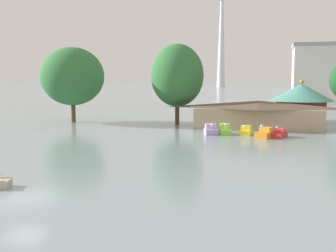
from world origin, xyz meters
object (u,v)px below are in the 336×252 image
object	(u,v)px
pedal_boat_lavender	(211,130)
boathouse	(258,114)
shoreline_tree_mid	(177,75)
pedal_boat_red	(280,134)
pedal_boat_orange	(265,133)
distant_broadcast_tower	(222,14)
shoreline_tree_tall_left	(72,76)
green_roof_pavilion	(301,101)
pedal_boat_yellow	(246,131)
pedal_boat_lime	(225,130)

from	to	relation	value
pedal_boat_lavender	boathouse	bearing A→B (deg)	124.25
pedal_boat_lavender	shoreline_tree_mid	bearing A→B (deg)	-163.23
pedal_boat_red	pedal_boat_orange	bearing A→B (deg)	-47.62
distant_broadcast_tower	pedal_boat_lavender	bearing A→B (deg)	-83.49
boathouse	distant_broadcast_tower	size ratio (longest dim) A/B	0.16
pedal_boat_lavender	pedal_boat_orange	world-z (taller)	pedal_boat_orange
pedal_boat_lavender	distant_broadcast_tower	world-z (taller)	distant_broadcast_tower
distant_broadcast_tower	shoreline_tree_tall_left	bearing A→B (deg)	-89.20
green_roof_pavilion	shoreline_tree_tall_left	bearing A→B (deg)	-166.03
pedal_boat_orange	shoreline_tree_mid	xyz separation A→B (m)	(-14.03, 11.67, 7.32)
pedal_boat_yellow	distant_broadcast_tower	distance (m)	250.85
pedal_boat_lime	boathouse	xyz separation A→B (m)	(4.05, 7.19, 1.60)
pedal_boat_yellow	pedal_boat_red	world-z (taller)	pedal_boat_red
green_roof_pavilion	shoreline_tree_mid	bearing A→B (deg)	-157.02
boathouse	pedal_boat_orange	bearing A→B (deg)	-82.30
pedal_boat_red	shoreline_tree_mid	distance (m)	20.59
distant_broadcast_tower	pedal_boat_yellow	bearing A→B (deg)	-82.41
pedal_boat_lime	pedal_boat_red	xyz separation A→B (m)	(7.05, -1.04, -0.11)
pedal_boat_lime	shoreline_tree_tall_left	size ratio (longest dim) A/B	0.21
pedal_boat_red	boathouse	bearing A→B (deg)	-140.67
shoreline_tree_tall_left	distant_broadcast_tower	world-z (taller)	distant_broadcast_tower
pedal_boat_yellow	distant_broadcast_tower	xyz separation A→B (m)	(-32.46, 243.62, 50.22)
pedal_boat_red	distant_broadcast_tower	distance (m)	252.63
pedal_boat_yellow	green_roof_pavilion	bearing A→B (deg)	161.80
pedal_boat_orange	pedal_boat_red	world-z (taller)	pedal_boat_orange
pedal_boat_orange	boathouse	bearing A→B (deg)	-152.42
pedal_boat_lime	distant_broadcast_tower	bearing A→B (deg)	176.16
pedal_boat_lavender	shoreline_tree_mid	world-z (taller)	shoreline_tree_mid
pedal_boat_lavender	pedal_boat_orange	bearing A→B (deg)	60.62
pedal_boat_lime	pedal_boat_orange	distance (m)	5.56
boathouse	pedal_boat_lavender	bearing A→B (deg)	-128.33
pedal_boat_lime	pedal_boat_orange	xyz separation A→B (m)	(5.26, -1.80, -0.03)
pedal_boat_red	shoreline_tree_tall_left	world-z (taller)	shoreline_tree_tall_left
pedal_boat_lime	pedal_boat_yellow	size ratio (longest dim) A/B	1.01
boathouse	shoreline_tree_mid	distance (m)	14.27
pedal_boat_lavender	shoreline_tree_mid	distance (m)	14.29
pedal_boat_lavender	shoreline_tree_tall_left	distance (m)	27.21
pedal_boat_yellow	pedal_boat_red	bearing A→B (deg)	80.06
pedal_boat_red	shoreline_tree_tall_left	xyz separation A→B (m)	(-33.52, 9.92, 7.23)
pedal_boat_yellow	distant_broadcast_tower	bearing A→B (deg)	-166.58
green_roof_pavilion	pedal_boat_lavender	bearing A→B (deg)	-124.36
boathouse	shoreline_tree_tall_left	bearing A→B (deg)	176.83
pedal_boat_red	shoreline_tree_mid	bearing A→B (deg)	-105.30
pedal_boat_lavender	green_roof_pavilion	size ratio (longest dim) A/B	0.27
boathouse	shoreline_tree_mid	world-z (taller)	shoreline_tree_mid
pedal_boat_lime	shoreline_tree_tall_left	world-z (taller)	shoreline_tree_tall_left
shoreline_tree_tall_left	distant_broadcast_tower	distance (m)	238.85
pedal_boat_orange	shoreline_tree_mid	bearing A→B (deg)	-109.86
green_roof_pavilion	shoreline_tree_mid	xyz separation A→B (m)	(-19.50, -8.27, 4.20)
pedal_boat_yellow	shoreline_tree_mid	bearing A→B (deg)	-124.29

